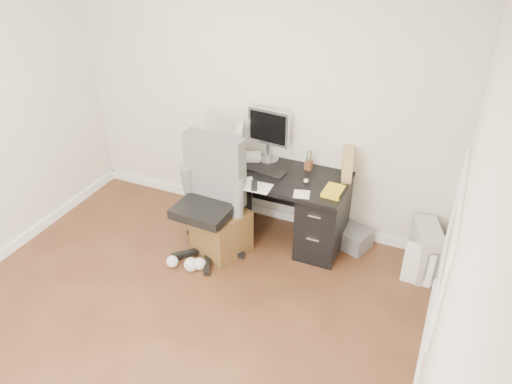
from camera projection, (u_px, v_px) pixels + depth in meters
ground at (161, 336)px, 4.09m from camera, size 4.00×4.00×0.00m
room_shell at (142, 156)px, 3.24m from camera, size 4.02×4.02×2.71m
desk at (271, 203)px, 5.07m from camera, size 1.50×0.70×0.75m
loose_papers at (251, 171)px, 4.91m from camera, size 1.10×0.60×0.00m
lcd_monitor at (269, 135)px, 4.97m from camera, size 0.47×0.30×0.56m
keyboard at (265, 171)px, 4.90m from camera, size 0.43×0.18×0.02m
computer_mouse at (306, 181)px, 4.69m from camera, size 0.08×0.08×0.06m
travel_mug at (205, 157)px, 5.01m from camera, size 0.07×0.07×0.16m
white_binder at (240, 142)px, 5.09m from camera, size 0.24×0.33×0.34m
magazine_file at (347, 164)px, 4.74m from camera, size 0.18×0.27×0.29m
pen_cup at (309, 160)px, 4.90m from camera, size 0.09×0.09×0.21m
yellow_book at (334, 191)px, 4.56m from camera, size 0.19×0.24×0.04m
paper_remote at (257, 186)px, 4.66m from camera, size 0.29×0.23×0.02m
office_chair at (206, 202)px, 4.71m from camera, size 0.71×0.71×1.21m
pc_tower at (426, 250)px, 4.67m from camera, size 0.36×0.52×0.48m
shopping_bag at (419, 264)px, 4.58m from camera, size 0.27×0.20×0.37m
wicker_basket at (221, 231)px, 4.95m from camera, size 0.58×0.58×0.46m
desk_printer at (352, 238)px, 5.07m from camera, size 0.41×0.38×0.20m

